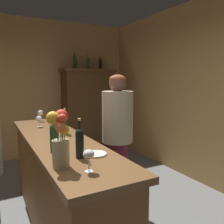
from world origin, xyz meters
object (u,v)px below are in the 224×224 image
wine_glass_rear (39,119)px  wine_glass_front (55,128)px  wine_glass_spare (89,155)px  flower_arrangement (60,137)px  display_bottle_midleft (88,63)px  bartender (117,137)px  wine_bottle_malbec (54,136)px  display_bottle_center (100,63)px  wine_bottle_syrah (80,142)px  display_cabinet (89,110)px  display_bottle_left (75,61)px  cheese_plate (95,154)px  wine_bottle_merlot (65,123)px  bar_counter (59,185)px  wine_glass_mid (40,113)px

wine_glass_rear → wine_glass_front: bearing=-87.7°
wine_glass_spare → flower_arrangement: size_ratio=0.38×
display_bottle_midleft → bartender: display_bottle_midleft is taller
wine_bottle_malbec → display_bottle_center: bearing=57.9°
wine_bottle_syrah → wine_bottle_malbec: bearing=120.4°
display_cabinet → flower_arrangement: bearing=-115.8°
wine_bottle_malbec → display_bottle_left: 3.16m
wine_glass_spare → display_bottle_left: display_bottle_left is taller
wine_bottle_malbec → cheese_plate: (0.26, -0.21, -0.13)m
wine_bottle_merlot → wine_glass_spare: 1.12m
display_bottle_center → bartender: (-0.86, -2.26, -1.03)m
display_cabinet → cheese_plate: 3.27m
cheese_plate → display_bottle_center: size_ratio=0.62×
wine_bottle_syrah → display_bottle_center: bearing=61.8°
bar_counter → wine_glass_mid: size_ratio=15.55×
bar_counter → flower_arrangement: size_ratio=6.32×
wine_bottle_malbec → wine_glass_front: (0.12, 0.45, -0.03)m
wine_bottle_syrah → wine_glass_mid: (0.07, 1.74, -0.01)m
display_bottle_midleft → bartender: (-0.57, -2.26, -1.04)m
wine_bottle_merlot → bar_counter: bearing=-130.1°
wine_glass_mid → wine_bottle_merlot: bearing=-85.3°
wine_glass_front → display_bottle_center: display_bottle_center is taller
display_bottle_center → wine_glass_spare: bearing=-116.8°
wine_bottle_syrah → wine_glass_front: (-0.01, 0.68, -0.02)m
wine_glass_mid → wine_glass_rear: 0.42m
wine_glass_front → display_bottle_midleft: bearing=60.2°
display_bottle_midleft → bartender: 2.55m
wine_glass_mid → wine_glass_spare: size_ratio=1.08×
bar_counter → wine_glass_front: bearing=165.4°
display_cabinet → display_bottle_left: bearing=180.0°
wine_glass_rear → display_bottle_left: size_ratio=0.41×
bar_counter → display_bottle_center: (1.62, 2.37, 1.43)m
wine_bottle_malbec → cheese_plate: wine_bottle_malbec is taller
wine_bottle_merlot → wine_glass_front: wine_bottle_merlot is taller
bar_counter → display_cabinet: 2.75m
wine_bottle_merlot → wine_bottle_syrah: (-0.14, -0.82, 0.00)m
bar_counter → display_bottle_midleft: (1.33, 2.37, 1.43)m
bar_counter → wine_bottle_malbec: (-0.15, -0.45, 0.63)m
bartender → wine_glass_spare: bearing=39.3°
bar_counter → wine_glass_mid: wine_glass_mid is taller
display_cabinet → bartender: bearing=-104.3°
flower_arrangement → display_bottle_midleft: size_ratio=1.26×
flower_arrangement → cheese_plate: size_ratio=2.21×
wine_bottle_syrah → wine_glass_front: bearing=90.7°
wine_bottle_syrah → display_bottle_left: bearing=70.9°
wine_bottle_malbec → wine_glass_mid: bearing=82.5°
wine_bottle_syrah → wine_glass_front: size_ratio=2.12×
display_cabinet → wine_bottle_syrah: (-1.35, -3.04, 0.19)m
wine_glass_mid → wine_glass_rear: wine_glass_mid is taller
wine_bottle_merlot → display_bottle_left: bearing=67.6°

